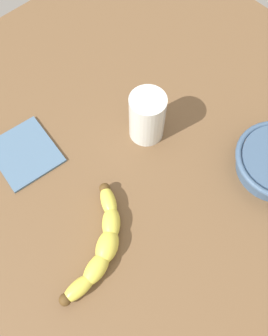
{
  "coord_description": "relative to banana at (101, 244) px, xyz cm",
  "views": [
    {
      "loc": [
        -20.66,
        -20.0,
        68.28
      ],
      "look_at": [
        0.4,
        2.66,
        5.0
      ],
      "focal_mm": 37.3,
      "sensor_mm": 36.0,
      "label": 1
    }
  ],
  "objects": [
    {
      "name": "wooden_tabletop",
      "position": [
        14.57,
        4.66,
        -3.49
      ],
      "size": [
        120.0,
        120.0,
        3.0
      ],
      "primitive_type": "cube",
      "color": "brown",
      "rests_on": "ground"
    },
    {
      "name": "banana",
      "position": [
        0.0,
        0.0,
        0.0
      ],
      "size": [
        20.9,
        14.18,
        3.99
      ],
      "rotation": [
        0.0,
        0.0,
        0.54
      ],
      "color": "#DCCD49",
      "rests_on": "wooden_tabletop"
    },
    {
      "name": "smoothie_glass",
      "position": [
        23.62,
        12.7,
        3.4
      ],
      "size": [
        7.5,
        7.5,
        11.5
      ],
      "color": "silver",
      "rests_on": "wooden_tabletop"
    },
    {
      "name": "folded_napkin",
      "position": [
        1.0,
        26.32,
        -1.69
      ],
      "size": [
        13.61,
        14.94,
        0.6
      ],
      "primitive_type": "cube",
      "rotation": [
        0.0,
        0.0,
        -0.1
      ],
      "color": "slate",
      "rests_on": "wooden_tabletop"
    }
  ]
}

